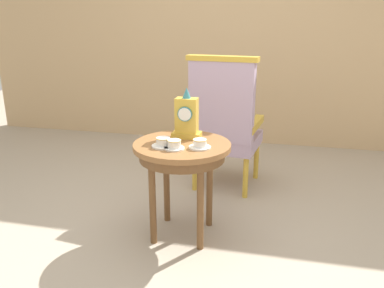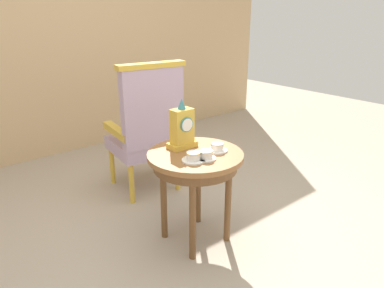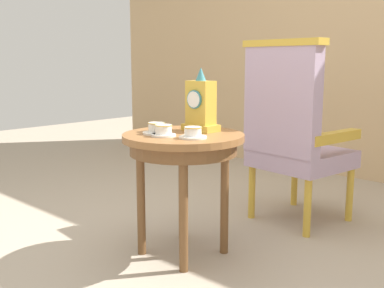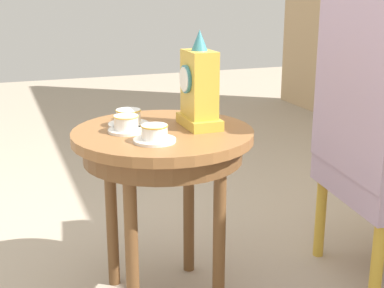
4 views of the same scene
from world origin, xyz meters
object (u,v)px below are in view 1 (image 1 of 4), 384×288
Objects in this scene: teacup_left at (163,143)px; armchair at (225,122)px; teacup_right at (174,145)px; side_table at (182,156)px; mantel_clock at (187,118)px; teacup_center at (200,144)px.

armchair is (0.25, 0.90, -0.08)m from teacup_left.
teacup_right is (0.08, -0.03, 0.00)m from teacup_left.
side_table is 0.26m from mantel_clock.
armchair is at bearing 76.89° from mantel_clock.
side_table is 0.83m from armchair.
armchair is (0.16, 0.81, 0.03)m from side_table.
armchair reaches higher than teacup_right.
side_table is 0.18m from teacup_center.
teacup_center is (0.23, 0.03, -0.00)m from teacup_left.
mantel_clock reaches higher than teacup_right.
side_table is at bearing -100.82° from armchair.
armchair reaches higher than teacup_left.
teacup_center is at bearing 20.80° from teacup_right.
teacup_center is at bearing -25.70° from side_table.
teacup_left is at bearing 160.90° from teacup_right.
side_table is 4.75× the size of teacup_center.
side_table is 5.20× the size of teacup_right.
teacup_center is (0.13, -0.06, 0.11)m from side_table.
mantel_clock reaches higher than teacup_left.
mantel_clock is 0.29× the size of armchair.
mantel_clock is at bearing 86.64° from teacup_right.
armchair reaches higher than mantel_clock.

